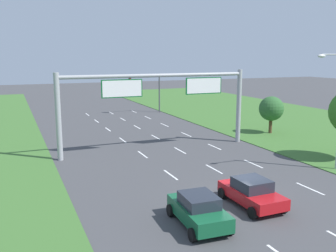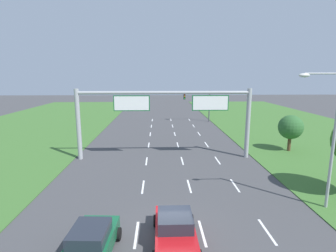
{
  "view_description": "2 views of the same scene",
  "coord_description": "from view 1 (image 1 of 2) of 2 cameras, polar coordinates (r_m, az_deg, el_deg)",
  "views": [
    {
      "loc": [
        -11.82,
        -17.18,
        8.27
      ],
      "look_at": [
        0.7,
        12.24,
        2.25
      ],
      "focal_mm": 40.0,
      "sensor_mm": 36.0,
      "label": 1
    },
    {
      "loc": [
        -0.53,
        -12.52,
        8.24
      ],
      "look_at": [
        0.52,
        16.7,
        2.58
      ],
      "focal_mm": 28.0,
      "sensor_mm": 36.0,
      "label": 2
    }
  ],
  "objects": [
    {
      "name": "ground_plane",
      "position": [
        22.43,
        10.87,
        -11.16
      ],
      "size": [
        200.0,
        200.0,
        0.0
      ],
      "primitive_type": "plane",
      "color": "#424244"
    },
    {
      "name": "lane_dashes_inner_left",
      "position": [
        29.24,
        -1.94,
        -5.76
      ],
      "size": [
        0.14,
        56.4,
        0.01
      ],
      "color": "white",
      "rests_on": "ground_plane"
    },
    {
      "name": "lane_dashes_inner_right",
      "position": [
        30.62,
        4.21,
        -5.02
      ],
      "size": [
        0.14,
        56.4,
        0.01
      ],
      "color": "white",
      "rests_on": "ground_plane"
    },
    {
      "name": "lane_dashes_slip",
      "position": [
        32.32,
        9.75,
        -4.31
      ],
      "size": [
        0.14,
        56.4,
        0.01
      ],
      "color": "white",
      "rests_on": "ground_plane"
    },
    {
      "name": "car_near_red",
      "position": [
        21.69,
        12.62,
        -9.81
      ],
      "size": [
        2.21,
        4.14,
        1.55
      ],
      "rotation": [
        0.0,
        0.0,
        -0.0
      ],
      "color": "red",
      "rests_on": "ground_plane"
    },
    {
      "name": "car_lead_silver",
      "position": [
        18.93,
        4.68,
        -12.6
      ],
      "size": [
        2.31,
        4.09,
        1.59
      ],
      "rotation": [
        0.0,
        0.0,
        -0.05
      ],
      "color": "#145633",
      "rests_on": "ground_plane"
    },
    {
      "name": "sign_gantry",
      "position": [
        32.61,
        -1.35,
        4.76
      ],
      "size": [
        17.24,
        0.44,
        7.0
      ],
      "color": "#9EA0A5",
      "rests_on": "ground_plane"
    },
    {
      "name": "traffic_light_mast",
      "position": [
        54.6,
        -3.23,
        6.02
      ],
      "size": [
        4.76,
        0.49,
        5.6
      ],
      "color": "#47494F",
      "rests_on": "ground_plane"
    },
    {
      "name": "roadside_tree_mid",
      "position": [
        41.45,
        15.47,
        2.55
      ],
      "size": [
        2.62,
        2.62,
        4.03
      ],
      "color": "#513823",
      "rests_on": "ground_plane"
    }
  ]
}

